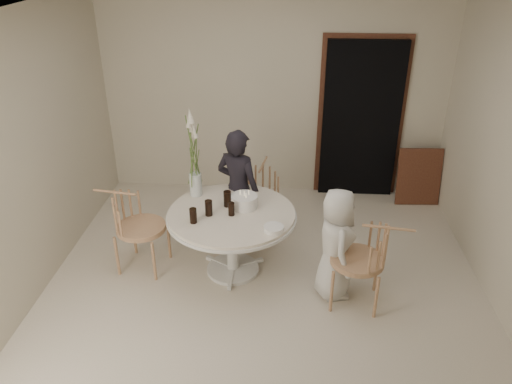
# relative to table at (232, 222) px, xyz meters

# --- Properties ---
(ground) EXTENTS (4.50, 4.50, 0.00)m
(ground) POSITION_rel_table_xyz_m (0.35, -0.25, -0.62)
(ground) COLOR beige
(ground) RESTS_ON ground
(room_shell) EXTENTS (4.50, 4.50, 4.50)m
(room_shell) POSITION_rel_table_xyz_m (0.35, -0.25, 1.00)
(room_shell) COLOR white
(room_shell) RESTS_ON ground
(doorway) EXTENTS (1.00, 0.10, 2.10)m
(doorway) POSITION_rel_table_xyz_m (1.50, 1.94, 0.43)
(doorway) COLOR black
(doorway) RESTS_ON ground
(door_trim) EXTENTS (1.12, 0.03, 2.22)m
(door_trim) POSITION_rel_table_xyz_m (1.50, 1.98, 0.49)
(door_trim) COLOR brown
(door_trim) RESTS_ON ground
(table) EXTENTS (1.33, 1.33, 0.73)m
(table) POSITION_rel_table_xyz_m (0.00, 0.00, 0.00)
(table) COLOR silver
(table) RESTS_ON ground
(picture_frame) EXTENTS (0.58, 0.20, 0.76)m
(picture_frame) POSITION_rel_table_xyz_m (2.30, 1.70, -0.24)
(picture_frame) COLOR brown
(picture_frame) RESTS_ON ground
(chair_far) EXTENTS (0.51, 0.54, 0.84)m
(chair_far) POSITION_rel_table_xyz_m (0.25, 0.87, -0.07)
(chair_far) COLOR tan
(chair_far) RESTS_ON ground
(chair_right) EXTENTS (0.58, 0.54, 0.90)m
(chair_right) POSITION_rel_table_xyz_m (1.37, -0.43, -0.04)
(chair_right) COLOR tan
(chair_right) RESTS_ON ground
(chair_left) EXTENTS (0.59, 0.55, 0.90)m
(chair_left) POSITION_rel_table_xyz_m (-1.09, 0.04, -0.03)
(chair_left) COLOR tan
(chair_left) RESTS_ON ground
(girl) EXTENTS (0.61, 0.52, 1.42)m
(girl) POSITION_rel_table_xyz_m (0.01, 0.54, 0.09)
(girl) COLOR black
(girl) RESTS_ON ground
(boy) EXTENTS (0.46, 0.62, 1.16)m
(boy) POSITION_rel_table_xyz_m (1.04, -0.30, -0.03)
(boy) COLOR silver
(boy) RESTS_ON ground
(birthday_cake) EXTENTS (0.27, 0.27, 0.18)m
(birthday_cake) POSITION_rel_table_xyz_m (0.12, 0.12, 0.18)
(birthday_cake) COLOR white
(birthday_cake) RESTS_ON table
(cola_tumbler_a) EXTENTS (0.09, 0.09, 0.15)m
(cola_tumbler_a) POSITION_rel_table_xyz_m (-0.35, -0.23, 0.19)
(cola_tumbler_a) COLOR black
(cola_tumbler_a) RESTS_ON table
(cola_tumbler_b) EXTENTS (0.08, 0.08, 0.14)m
(cola_tumbler_b) POSITION_rel_table_xyz_m (0.01, -0.06, 0.18)
(cola_tumbler_b) COLOR black
(cola_tumbler_b) RESTS_ON table
(cola_tumbler_c) EXTENTS (0.09, 0.09, 0.16)m
(cola_tumbler_c) POSITION_rel_table_xyz_m (-0.22, -0.07, 0.19)
(cola_tumbler_c) COLOR black
(cola_tumbler_c) RESTS_ON table
(cola_tumbler_d) EXTENTS (0.08, 0.08, 0.17)m
(cola_tumbler_d) POSITION_rel_table_xyz_m (-0.05, 0.12, 0.20)
(cola_tumbler_d) COLOR black
(cola_tumbler_d) RESTS_ON table
(plate_stack) EXTENTS (0.24, 0.24, 0.05)m
(plate_stack) POSITION_rel_table_xyz_m (0.44, -0.33, 0.14)
(plate_stack) COLOR white
(plate_stack) RESTS_ON table
(flower_vase) EXTENTS (0.13, 0.13, 0.99)m
(flower_vase) POSITION_rel_table_xyz_m (-0.42, 0.35, 0.52)
(flower_vase) COLOR silver
(flower_vase) RESTS_ON table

